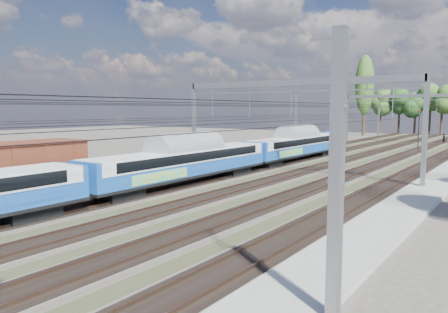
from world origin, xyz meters
The scene contains 7 objects.
track_bed centered at (0.00, 45.00, 0.10)m, with size 21.00×130.00×0.34m.
platform centered at (12.00, 20.00, 0.15)m, with size 3.00×70.00×0.30m, color gray.
catenary centered at (0.33, 52.69, 6.40)m, with size 25.65×130.00×9.00m.
poplar centered at (-14.50, 98.00, 11.89)m, with size 4.40×4.40×19.04m.
emu_train centered at (-4.50, 19.82, 2.51)m, with size 2.92×61.82×4.27m.
worker centered at (5.36, 81.99, 0.92)m, with size 0.67×0.44×1.84m, color black.
signal_near centered at (4.18, 65.35, 3.93)m, with size 0.45×0.41×6.21m.
Camera 1 is at (18.12, -6.63, 6.29)m, focal length 35.00 mm.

